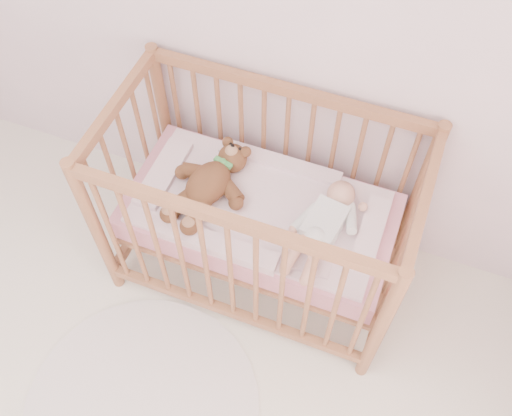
% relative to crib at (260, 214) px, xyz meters
% --- Properties ---
extents(crib, '(1.36, 0.76, 1.00)m').
position_rel_crib_xyz_m(crib, '(0.00, 0.00, 0.00)').
color(crib, '#985F40').
rests_on(crib, floor).
extents(mattress, '(1.22, 0.62, 0.13)m').
position_rel_crib_xyz_m(mattress, '(0.00, 0.00, -0.01)').
color(mattress, pink).
rests_on(mattress, crib).
extents(blanket, '(1.10, 0.58, 0.06)m').
position_rel_crib_xyz_m(blanket, '(0.00, 0.00, 0.06)').
color(blanket, pink).
rests_on(blanket, mattress).
extents(baby, '(0.35, 0.59, 0.13)m').
position_rel_crib_xyz_m(baby, '(0.30, -0.02, 0.14)').
color(baby, white).
rests_on(baby, blanket).
extents(teddy_bear, '(0.50, 0.62, 0.15)m').
position_rel_crib_xyz_m(teddy_bear, '(-0.24, -0.02, 0.15)').
color(teddy_bear, brown).
rests_on(teddy_bear, blanket).
extents(rug, '(1.08, 1.08, 0.01)m').
position_rel_crib_xyz_m(rug, '(-0.24, -0.88, -0.49)').
color(rug, beige).
rests_on(rug, floor).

